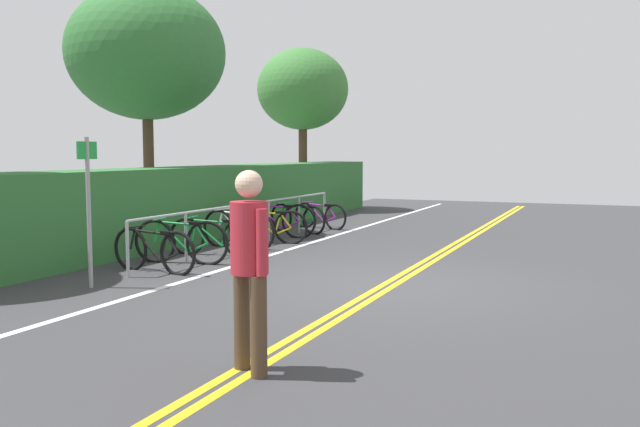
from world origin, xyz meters
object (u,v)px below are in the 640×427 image
Objects in this scene: bike_rack at (251,213)px; bicycle_5 at (276,220)px; bicycle_6 at (297,218)px; bicycle_4 at (268,227)px; tree_mid at (146,53)px; bicycle_0 at (154,250)px; bicycle_7 at (320,216)px; sign_post_near at (88,197)px; pedestrian at (250,257)px; bicycle_2 at (214,237)px; tree_far_right at (303,90)px; bicycle_1 at (181,242)px; bicycle_3 at (238,229)px.

bicycle_5 is (1.36, 0.14, -0.28)m from bike_rack.
bike_rack is 2.39m from bicycle_6.
tree_mid is at bearing 85.53° from bicycle_4.
bike_rack is 4.47× the size of bicycle_0.
bike_rack is 4.55× the size of bicycle_6.
sign_post_near reaches higher than bicycle_7.
bicycle_5 is at bearing 174.10° from bicycle_7.
bicycle_2 is at bearing 34.83° from pedestrian.
bike_rack is at bearing 162.52° from bicycle_4.
bicycle_5 is at bearing 2.64° from bicycle_0.
bicycle_6 is 1.06× the size of bicycle_7.
tree_far_right is at bearing 19.67° from bicycle_4.
sign_post_near is 13.28m from tree_far_right.
pedestrian is at bearing -159.81° from bicycle_7.
tree_far_right is at bearing 15.32° from bicycle_2.
bicycle_4 reaches higher than bicycle_6.
bicycle_4 is 0.99× the size of bicycle_6.
bicycle_7 is 10.92m from pedestrian.
sign_post_near is (-2.20, -0.04, 0.89)m from bicycle_1.
sign_post_near is at bearing 179.73° from bicycle_7.
bicycle_1 is at bearing -178.04° from bicycle_5.
bicycle_3 is at bearing -178.92° from bicycle_6.
sign_post_near reaches higher than bicycle_1.
bicycle_3 reaches higher than bicycle_4.
tree_far_right reaches higher than sign_post_near.
bike_rack is 3.66× the size of sign_post_near.
sign_post_near is at bearing -179.02° from bicycle_6.
pedestrian is at bearing -153.34° from bicycle_4.
bike_rack is at bearing -174.06° from bicycle_5.
bicycle_7 is 7.98m from sign_post_near.
bicycle_5 reaches higher than bicycle_7.
bicycle_5 is 4.71m from tree_mid.
bicycle_3 is (-0.44, 0.04, -0.28)m from bike_rack.
bike_rack is 1.43m from bicycle_2.
bicycle_4 is (1.84, -0.14, 0.00)m from bicycle_2.
pedestrian is (-4.50, -3.84, 0.62)m from bicycle_1.
bicycle_0 is (-3.24, -0.07, -0.31)m from bike_rack.
sign_post_near reaches higher than pedestrian.
tree_far_right is at bearing 13.86° from bicycle_1.
bicycle_4 is 0.92× the size of bicycle_5.
bicycle_5 is 6.02m from sign_post_near.
tree_far_right is (7.71, 2.76, 3.52)m from bicycle_4.
bicycle_6 is at bearing 1.08° from bicycle_3.
pedestrian is at bearing -154.33° from bicycle_5.
bike_rack is 9.15m from tree_far_right.
bicycle_4 is at bearing -3.10° from bicycle_1.
bike_rack is at bearing 1.25° from bicycle_0.
bicycle_1 reaches higher than bicycle_0.
bicycle_1 is 0.33× the size of tree_far_right.
bicycle_4 is 4.87m from tree_mid.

